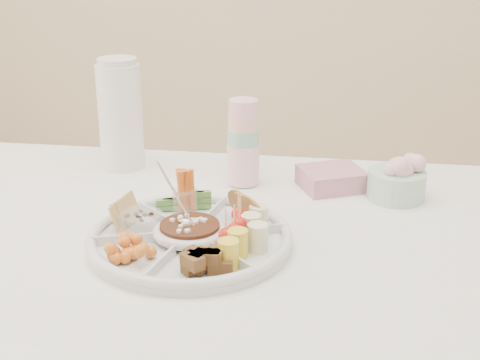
# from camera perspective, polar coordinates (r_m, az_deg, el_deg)

# --- Properties ---
(party_tray) EXTENTS (0.48, 0.48, 0.04)m
(party_tray) POSITION_cam_1_polar(r_m,az_deg,el_deg) (1.27, -4.29, -4.72)
(party_tray) COLOR silver
(party_tray) RESTS_ON dining_table
(bean_dip) EXTENTS (0.14, 0.14, 0.04)m
(bean_dip) POSITION_cam_1_polar(r_m,az_deg,el_deg) (1.26, -4.30, -4.41)
(bean_dip) COLOR #53291E
(bean_dip) RESTS_ON party_tray
(tortillas) EXTENTS (0.13, 0.13, 0.06)m
(tortillas) POSITION_cam_1_polar(r_m,az_deg,el_deg) (1.33, 0.27, -2.35)
(tortillas) COLOR #B25E2C
(tortillas) RESTS_ON party_tray
(carrot_cucumber) EXTENTS (0.12, 0.12, 0.09)m
(carrot_cucumber) POSITION_cam_1_polar(r_m,az_deg,el_deg) (1.37, -4.84, -0.82)
(carrot_cucumber) COLOR orange
(carrot_cucumber) RESTS_ON party_tray
(pita_raisins) EXTENTS (0.15, 0.15, 0.06)m
(pita_raisins) POSITION_cam_1_polar(r_m,az_deg,el_deg) (1.31, -9.48, -2.95)
(pita_raisins) COLOR #DABB66
(pita_raisins) RESTS_ON party_tray
(cherries) EXTENTS (0.13, 0.13, 0.04)m
(cherries) POSITION_cam_1_polar(r_m,az_deg,el_deg) (1.20, -9.41, -5.79)
(cherries) COLOR orange
(cherries) RESTS_ON party_tray
(granola_chunks) EXTENTS (0.14, 0.14, 0.05)m
(granola_chunks) POSITION_cam_1_polar(r_m,az_deg,el_deg) (1.14, -3.69, -6.90)
(granola_chunks) COLOR brown
(granola_chunks) RESTS_ON party_tray
(banana_tomato) EXTENTS (0.15, 0.15, 0.10)m
(banana_tomato) POSITION_cam_1_polar(r_m,az_deg,el_deg) (1.20, 1.31, -4.11)
(banana_tomato) COLOR #D0B97E
(banana_tomato) RESTS_ON party_tray
(cup_stack) EXTENTS (0.08, 0.08, 0.21)m
(cup_stack) POSITION_cam_1_polar(r_m,az_deg,el_deg) (1.54, 0.28, 3.30)
(cup_stack) COLOR silver
(cup_stack) RESTS_ON dining_table
(thermos) EXTENTS (0.11, 0.11, 0.28)m
(thermos) POSITION_cam_1_polar(r_m,az_deg,el_deg) (1.67, -10.18, 5.66)
(thermos) COLOR white
(thermos) RESTS_ON dining_table
(flower_bowl) EXTENTS (0.15, 0.15, 0.10)m
(flower_bowl) POSITION_cam_1_polar(r_m,az_deg,el_deg) (1.51, 13.24, 0.16)
(flower_bowl) COLOR #95C6A9
(flower_bowl) RESTS_ON dining_table
(napkin_stack) EXTENTS (0.17, 0.17, 0.05)m
(napkin_stack) POSITION_cam_1_polar(r_m,az_deg,el_deg) (1.55, 7.82, 0.13)
(napkin_stack) COLOR #C27D8F
(napkin_stack) RESTS_ON dining_table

